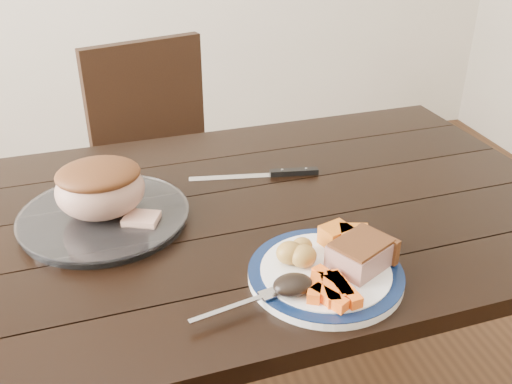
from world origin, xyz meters
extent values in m
cube|color=black|center=(0.00, 0.00, 0.73)|extent=(1.65, 1.00, 0.04)
cube|color=black|center=(0.70, 0.41, 0.35)|extent=(0.07, 0.07, 0.71)
cube|color=black|center=(-0.02, 0.65, 0.45)|extent=(0.53, 0.53, 0.04)
cube|color=black|center=(-0.08, 0.84, 0.70)|extent=(0.41, 0.16, 0.46)
cube|color=black|center=(0.10, 0.88, 0.21)|extent=(0.04, 0.04, 0.43)
cube|color=black|center=(0.20, 0.53, 0.21)|extent=(0.04, 0.04, 0.43)
cube|color=black|center=(-0.25, 0.77, 0.21)|extent=(0.04, 0.04, 0.43)
cube|color=black|center=(-0.14, 0.42, 0.21)|extent=(0.04, 0.04, 0.43)
cylinder|color=white|center=(0.14, -0.28, 0.76)|extent=(0.28, 0.28, 0.02)
torus|color=#0B1A3B|center=(0.14, -0.28, 0.77)|extent=(0.28, 0.28, 0.02)
cylinder|color=white|center=(-0.24, 0.03, 0.76)|extent=(0.35, 0.35, 0.02)
cube|color=#A57265|center=(0.21, -0.29, 0.79)|extent=(0.13, 0.12, 0.05)
ellipsoid|color=gold|center=(0.12, -0.22, 0.79)|extent=(0.04, 0.04, 0.03)
ellipsoid|color=gold|center=(0.08, -0.24, 0.79)|extent=(0.05, 0.05, 0.04)
ellipsoid|color=gold|center=(0.11, -0.26, 0.79)|extent=(0.05, 0.04, 0.04)
cube|color=#FF6315|center=(0.10, -0.34, 0.78)|extent=(0.05, 0.07, 0.02)
cube|color=#FF6315|center=(0.11, -0.37, 0.78)|extent=(0.05, 0.07, 0.02)
cube|color=#FF6315|center=(0.13, -0.32, 0.78)|extent=(0.05, 0.07, 0.02)
cube|color=#FF6315|center=(0.12, -0.36, 0.78)|extent=(0.03, 0.07, 0.02)
cube|color=#FF6315|center=(0.14, -0.35, 0.78)|extent=(0.02, 0.07, 0.02)
cube|color=#FF6315|center=(0.14, -0.35, 0.78)|extent=(0.02, 0.07, 0.02)
cube|color=#FF6315|center=(0.15, -0.37, 0.78)|extent=(0.03, 0.07, 0.02)
cube|color=orange|center=(0.19, -0.21, 0.79)|extent=(0.07, 0.06, 0.04)
cube|color=orange|center=(0.22, -0.22, 0.79)|extent=(0.07, 0.06, 0.04)
ellipsoid|color=black|center=(0.06, -0.33, 0.79)|extent=(0.07, 0.05, 0.03)
cube|color=silver|center=(-0.05, -0.34, 0.77)|extent=(0.14, 0.04, 0.00)
cube|color=silver|center=(0.03, -0.32, 0.77)|extent=(0.05, 0.04, 0.00)
ellipsoid|color=tan|center=(-0.24, 0.03, 0.83)|extent=(0.18, 0.16, 0.12)
cube|color=tan|center=(-0.17, -0.03, 0.78)|extent=(0.09, 0.08, 0.02)
cube|color=silver|center=(0.06, 0.15, 0.75)|extent=(0.20, 0.05, 0.00)
cube|color=black|center=(0.22, 0.13, 0.76)|extent=(0.12, 0.04, 0.01)
camera|label=1|loc=(-0.20, -1.06, 1.40)|focal=40.00mm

